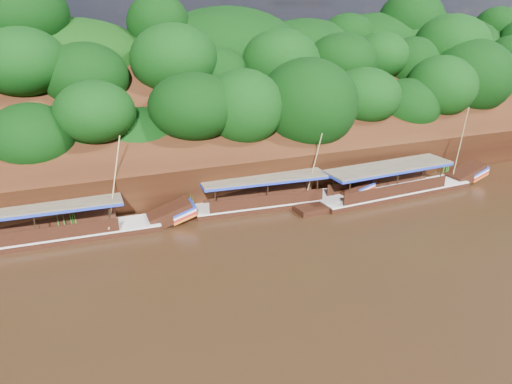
% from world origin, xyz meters
% --- Properties ---
extents(ground, '(160.00, 160.00, 0.00)m').
position_xyz_m(ground, '(0.00, 0.00, 0.00)').
color(ground, black).
rests_on(ground, ground).
extents(riverbank, '(120.00, 30.06, 19.40)m').
position_xyz_m(riverbank, '(-0.01, 22.73, 1.89)').
color(riverbank, black).
rests_on(riverbank, ground).
extents(boat_0, '(16.15, 3.23, 7.39)m').
position_xyz_m(boat_0, '(12.24, 6.53, 0.59)').
color(boat_0, black).
rests_on(boat_0, ground).
extents(boat_1, '(14.41, 3.27, 6.16)m').
position_xyz_m(boat_1, '(2.14, 8.09, 0.56)').
color(boat_1, black).
rests_on(boat_1, ground).
extents(boat_2, '(16.29, 3.04, 6.86)m').
position_xyz_m(boat_2, '(-13.33, 8.24, 0.58)').
color(boat_2, black).
rests_on(boat_2, ground).
extents(reeds, '(47.62, 2.29, 1.92)m').
position_xyz_m(reeds, '(-2.93, 9.54, 0.86)').
color(reeds, '#2A721C').
rests_on(reeds, ground).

